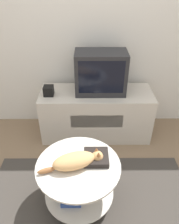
% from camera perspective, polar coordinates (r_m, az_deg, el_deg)
% --- Properties ---
extents(ground_plane, '(12.00, 12.00, 0.00)m').
position_cam_1_polar(ground_plane, '(2.20, 0.08, -22.44)').
color(ground_plane, '#7F664C').
extents(wall_back, '(8.00, 0.05, 2.60)m').
position_cam_1_polar(wall_back, '(2.62, -0.11, 22.27)').
color(wall_back, silver).
rests_on(wall_back, ground_plane).
extents(rug, '(1.93, 1.07, 0.02)m').
position_cam_1_polar(rug, '(2.20, 0.08, -22.30)').
color(rug, '#3D3833').
rests_on(rug, ground_plane).
extents(tv_stand, '(1.32, 0.49, 0.60)m').
position_cam_1_polar(tv_stand, '(2.71, 1.72, -0.44)').
color(tv_stand, beige).
rests_on(tv_stand, ground_plane).
extents(tv, '(0.57, 0.32, 0.47)m').
position_cam_1_polar(tv, '(2.47, 2.92, 10.22)').
color(tv, '#232326').
rests_on(tv, tv_stand).
extents(speaker, '(0.11, 0.11, 0.11)m').
position_cam_1_polar(speaker, '(2.52, -10.63, 5.48)').
color(speaker, black).
rests_on(speaker, tv_stand).
extents(coffee_table, '(0.70, 0.70, 0.46)m').
position_cam_1_polar(coffee_table, '(1.97, -2.91, -17.20)').
color(coffee_table, '#B2B2B7').
rests_on(coffee_table, rug).
extents(dvd_box, '(0.21, 0.21, 0.05)m').
position_cam_1_polar(dvd_box, '(1.86, 1.74, -11.72)').
color(dvd_box, black).
rests_on(dvd_box, coffee_table).
extents(cat, '(0.53, 0.26, 0.12)m').
position_cam_1_polar(cat, '(1.79, -3.56, -12.56)').
color(cat, tan).
rests_on(cat, coffee_table).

